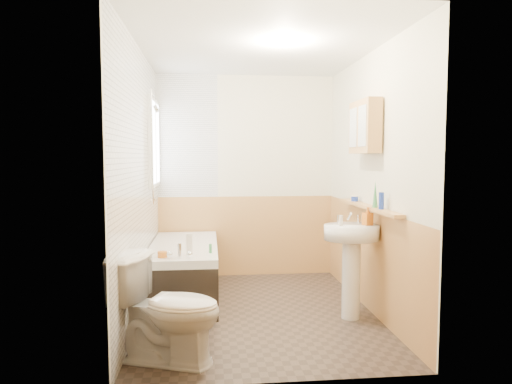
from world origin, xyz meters
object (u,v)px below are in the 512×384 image
bathtub (184,269)px  pine_shelf (368,207)px  toilet (168,309)px  sink (351,252)px  medicine_cabinet (364,127)px

bathtub → pine_shelf: (1.77, -0.68, 0.72)m
toilet → sink: sink is taller
sink → bathtub: bearing=148.2°
bathtub → toilet: toilet is taller
sink → pine_shelf: pine_shelf is taller
pine_shelf → bathtub: bearing=158.9°
bathtub → sink: 1.80m
bathtub → sink: bearing=-27.5°
sink → medicine_cabinet: 1.18m
medicine_cabinet → pine_shelf: bearing=-66.8°
bathtub → medicine_cabinet: bearing=-19.5°
bathtub → medicine_cabinet: size_ratio=2.89×
sink → medicine_cabinet: size_ratio=1.78×
bathtub → toilet: size_ratio=2.02×
medicine_cabinet → bathtub: bearing=160.5°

